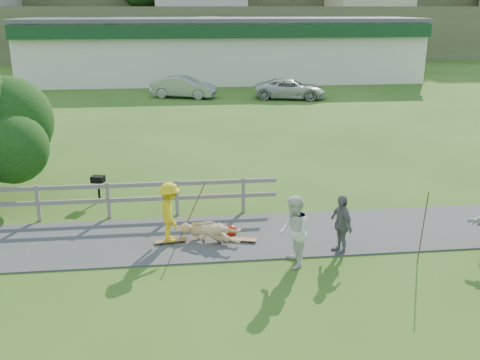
{
  "coord_description": "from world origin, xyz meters",
  "views": [
    {
      "loc": [
        0.16,
        -11.78,
        5.97
      ],
      "look_at": [
        1.75,
        2.0,
        1.46
      ],
      "focal_mm": 40.0,
      "sensor_mm": 36.0,
      "label": 1
    }
  ],
  "objects": [
    {
      "name": "ground",
      "position": [
        0.0,
        0.0,
        0.0
      ],
      "size": [
        260.0,
        260.0,
        0.0
      ],
      "primitive_type": "plane",
      "color": "#2C5117",
      "rests_on": "ground"
    },
    {
      "name": "path",
      "position": [
        0.0,
        1.5,
        0.02
      ],
      "size": [
        34.0,
        3.0,
        0.04
      ],
      "primitive_type": "cube",
      "color": "#3B3B3E",
      "rests_on": "ground"
    },
    {
      "name": "fence",
      "position": [
        -4.62,
        3.3,
        0.72
      ],
      "size": [
        15.05,
        0.1,
        1.1
      ],
      "color": "slate",
      "rests_on": "ground"
    },
    {
      "name": "strip_mall",
      "position": [
        4.0,
        34.94,
        2.58
      ],
      "size": [
        32.5,
        10.75,
        5.1
      ],
      "color": "silver",
      "rests_on": "ground"
    },
    {
      "name": "skater_rider",
      "position": [
        -0.17,
        1.25,
        0.8
      ],
      "size": [
        0.8,
        1.13,
        1.59
      ],
      "primitive_type": "imported",
      "rotation": [
        0.0,
        0.0,
        1.79
      ],
      "color": "yellow",
      "rests_on": "ground"
    },
    {
      "name": "skater_fallen",
      "position": [
        0.86,
        1.23,
        0.31
      ],
      "size": [
        1.16,
        1.67,
        0.61
      ],
      "primitive_type": "imported",
      "rotation": [
        0.0,
        0.0,
        1.07
      ],
      "color": "tan",
      "rests_on": "ground"
    },
    {
      "name": "spectator_a",
      "position": [
        2.76,
        -0.34,
        0.88
      ],
      "size": [
        0.72,
        0.89,
        1.77
      ],
      "primitive_type": "imported",
      "rotation": [
        0.0,
        0.0,
        4.66
      ],
      "color": "silver",
      "rests_on": "ground"
    },
    {
      "name": "spectator_b",
      "position": [
        4.1,
        0.25,
        0.77
      ],
      "size": [
        0.58,
        0.97,
        1.54
      ],
      "primitive_type": "imported",
      "rotation": [
        0.0,
        0.0,
        4.95
      ],
      "color": "slate",
      "rests_on": "ground"
    },
    {
      "name": "car_silver",
      "position": [
        0.52,
        25.15,
        0.73
      ],
      "size": [
        4.66,
        2.88,
        1.45
      ],
      "primitive_type": "imported",
      "rotation": [
        0.0,
        0.0,
        1.24
      ],
      "color": "#929599",
      "rests_on": "ground"
    },
    {
      "name": "car_white",
      "position": [
        7.71,
        23.92,
        0.67
      ],
      "size": [
        5.19,
        3.28,
        1.34
      ],
      "primitive_type": "imported",
      "rotation": [
        0.0,
        0.0,
        1.33
      ],
      "color": "#B9B9B5",
      "rests_on": "ground"
    },
    {
      "name": "bbq",
      "position": [
        -2.48,
        4.77,
        0.43
      ],
      "size": [
        0.46,
        0.4,
        0.85
      ],
      "primitive_type": null,
      "rotation": [
        0.0,
        0.0,
        -0.28
      ],
      "color": "black",
      "rests_on": "ground"
    },
    {
      "name": "longboard_rider",
      "position": [
        -0.17,
        1.25,
        0.05
      ],
      "size": [
        0.85,
        0.33,
        0.09
      ],
      "primitive_type": null,
      "rotation": [
        0.0,
        0.0,
        0.16
      ],
      "color": "brown",
      "rests_on": "ground"
    },
    {
      "name": "longboard_fallen",
      "position": [
        1.66,
        1.13,
        0.05
      ],
      "size": [
        0.88,
        0.43,
        0.1
      ],
      "primitive_type": null,
      "rotation": [
        0.0,
        0.0,
        -0.27
      ],
      "color": "brown",
      "rests_on": "ground"
    },
    {
      "name": "helmet",
      "position": [
        1.46,
        1.58,
        0.16
      ],
      "size": [
        0.32,
        0.32,
        0.32
      ],
      "primitive_type": "sphere",
      "color": "#AE210B",
      "rests_on": "ground"
    },
    {
      "name": "pole_rider",
      "position": [
        0.43,
        1.65,
        0.85
      ],
      "size": [
        0.03,
        0.03,
        1.7
      ],
      "primitive_type": "cylinder",
      "color": "brown",
      "rests_on": "ground"
    },
    {
      "name": "pole_spec_left",
      "position": [
        5.88,
        -0.54,
        0.92
      ],
      "size": [
        0.03,
        0.03,
        1.83
      ],
      "primitive_type": "cylinder",
      "color": "brown",
      "rests_on": "ground"
    }
  ]
}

